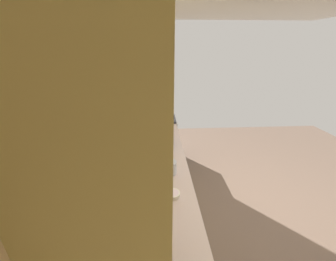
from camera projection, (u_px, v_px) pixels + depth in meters
The scene contains 8 objects.
ground_plane at pixel (258, 223), 2.54m from camera, with size 6.61×6.61×0.00m, color brown.
wall_back at pixel (122, 136), 1.96m from camera, with size 4.25×0.12×2.57m, color beige.
counter_run at pixel (160, 225), 1.98m from camera, with size 3.42×0.64×0.89m.
upper_cabinets at pixel (137, 81), 1.42m from camera, with size 2.36×0.32×0.67m.
oven_range at pixel (159, 139), 3.84m from camera, with size 0.64×0.66×1.07m.
microwave at pixel (157, 135), 2.62m from camera, with size 0.49×0.37×0.27m.
bowl at pixel (173, 194), 1.73m from camera, with size 0.13×0.13×0.04m.
kettle at pixel (170, 167), 2.03m from camera, with size 0.18×0.13×0.16m.
Camera 1 is at (-1.82, 1.27, 2.09)m, focal length 21.02 mm.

